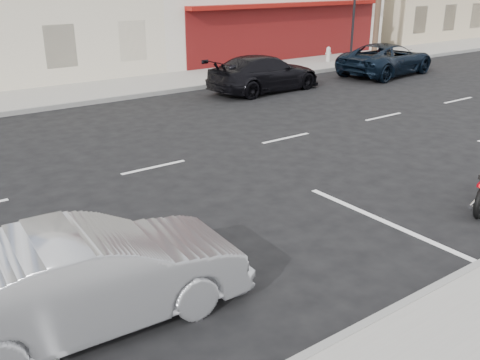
# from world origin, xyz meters

# --- Properties ---
(ground) EXTENTS (120.00, 120.00, 0.00)m
(ground) POSITION_xyz_m (0.00, 0.00, 0.00)
(ground) COLOR black
(ground) RESTS_ON ground
(traffic_light) EXTENTS (0.26, 0.30, 3.80)m
(traffic_light) POSITION_xyz_m (13.50, 8.33, 2.56)
(traffic_light) COLOR black
(traffic_light) RESTS_ON sidewalk_far
(fire_hydrant) EXTENTS (0.20, 0.20, 0.72)m
(fire_hydrant) POSITION_xyz_m (12.00, 8.50, 0.53)
(fire_hydrant) COLOR beige
(fire_hydrant) RESTS_ON sidewalk_far
(sedan_silver) EXTENTS (4.07, 1.63, 1.32)m
(sedan_silver) POSITION_xyz_m (-5.35, -4.83, 0.66)
(sedan_silver) COLOR #929499
(sedan_silver) RESTS_ON ground
(suv_far) EXTENTS (5.23, 2.95, 1.38)m
(suv_far) POSITION_xyz_m (11.99, 4.91, 0.69)
(suv_far) COLOR black
(suv_far) RESTS_ON ground
(car_far) EXTENTS (4.78, 2.17, 1.36)m
(car_far) POSITION_xyz_m (5.43, 5.27, 0.68)
(car_far) COLOR black
(car_far) RESTS_ON ground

